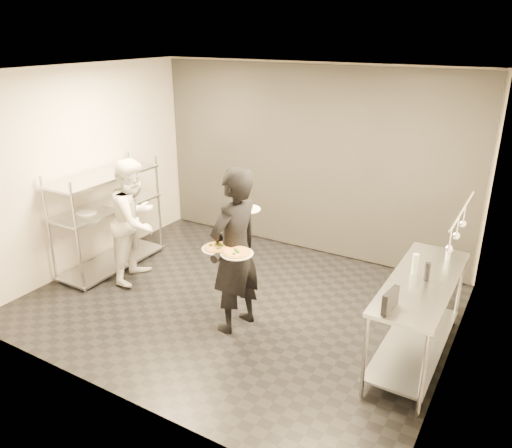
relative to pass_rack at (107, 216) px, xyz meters
The scene contains 13 objects.
room_shell 2.53m from the pass_rack, 28.77° to the left, with size 5.00×4.00×2.80m.
pass_rack is the anchor object (origin of this frame).
prep_counter 4.33m from the pass_rack, ahead, with size 0.60×1.80×0.92m.
utensil_rail 4.64m from the pass_rack, ahead, with size 0.07×1.20×0.31m.
waiter 2.46m from the pass_rack, 10.16° to the right, with size 0.69×0.45×1.90m, color black.
chef 0.61m from the pass_rack, ahead, with size 0.82×0.64×1.68m, color white.
pizza_plate_near 2.40m from the pass_rack, 14.96° to the right, with size 0.32×0.32×0.05m.
pizza_plate_far 2.64m from the pass_rack, 13.42° to the right, with size 0.35×0.35×0.05m.
salad_plate 2.43m from the pass_rack, ahead, with size 0.31×0.31×0.07m.
pos_monitor 4.28m from the pass_rack, ahead, with size 0.05×0.26×0.19m, color black.
bottle_green 4.23m from the pass_rack, ahead, with size 0.06×0.06×0.21m, color #919E91.
bottle_clear 4.49m from the pass_rack, ahead, with size 0.05×0.05×0.17m, color #919E91.
bottle_dark 4.37m from the pass_rack, ahead, with size 0.05×0.05×0.19m, color black.
Camera 1 is at (2.98, -4.60, 3.23)m, focal length 35.00 mm.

